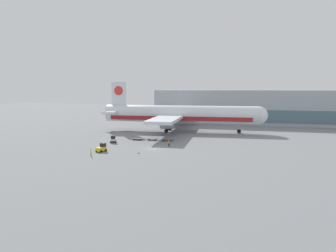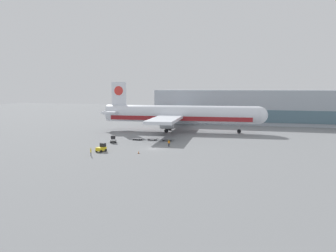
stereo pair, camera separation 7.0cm
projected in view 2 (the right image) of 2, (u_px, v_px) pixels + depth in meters
ground_plane at (154, 149)px, 81.04m from camera, size 400.00×400.00×0.00m
terminal_building at (264, 107)px, 136.17m from camera, size 90.00×18.20×14.00m
airplane_main at (178, 115)px, 111.67m from camera, size 58.09×48.43×17.00m
baggage_tug_foreground at (102, 148)px, 77.20m from camera, size 2.23×2.75×2.00m
baggage_tug_mid at (113, 139)px, 89.87m from camera, size 2.39×2.79×2.00m
baggage_dolly_lead at (137, 139)px, 94.34m from camera, size 3.72×1.56×0.48m
baggage_dolly_second at (152, 139)px, 93.95m from camera, size 3.72×1.56×0.48m
baggage_dolly_third at (167, 140)px, 92.54m from camera, size 3.72×1.56×0.48m
ground_crew_near at (169, 143)px, 83.94m from camera, size 0.56×0.29×1.75m
ground_crew_far at (91, 151)px, 72.01m from camera, size 0.38×0.49×1.80m
traffic_cone_near at (139, 152)px, 75.09m from camera, size 0.40×0.40×0.59m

